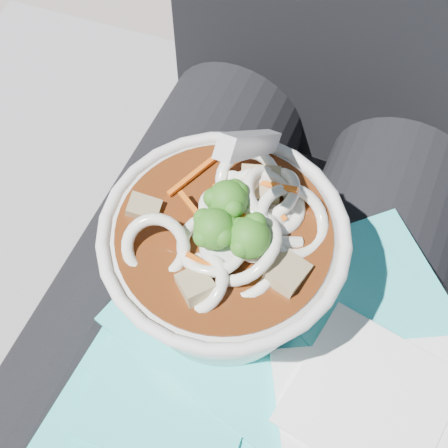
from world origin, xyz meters
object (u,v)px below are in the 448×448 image
at_px(person_body, 275,228).
at_px(plastic_bag, 266,345).
at_px(stone_ledge, 274,309).
at_px(lap, 239,320).
at_px(udon_bowl, 226,255).

distance_m(person_body, plastic_bag, 0.15).
relative_size(stone_ledge, plastic_bag, 2.97).
distance_m(lap, udon_bowl, 0.16).
xyz_separation_m(person_body, udon_bowl, (-0.01, -0.11, 0.13)).
distance_m(lap, person_body, 0.10).
bearing_deg(udon_bowl, lap, 70.79).
xyz_separation_m(lap, plastic_bag, (0.04, -0.04, 0.09)).
bearing_deg(person_body, udon_bowl, -93.17).
bearing_deg(udon_bowl, person_body, 86.83).
distance_m(plastic_bag, udon_bowl, 0.09).
xyz_separation_m(stone_ledge, lap, (0.00, -0.15, 0.30)).
height_order(lap, person_body, person_body).
xyz_separation_m(lap, udon_bowl, (-0.01, -0.02, 0.16)).
height_order(lap, plastic_bag, plastic_bag).
bearing_deg(person_body, stone_ledge, 90.00).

